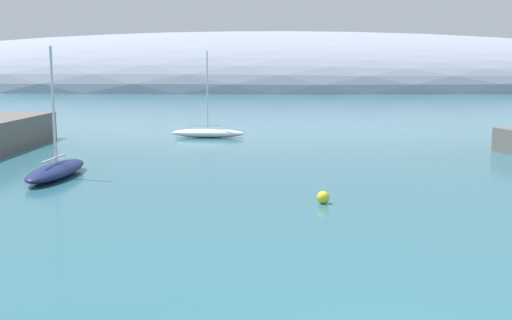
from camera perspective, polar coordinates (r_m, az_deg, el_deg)
name	(u,v)px	position (r m, az deg, el deg)	size (l,w,h in m)	color
distant_ridge	(270,88)	(201.80, 1.28, 6.66)	(316.12, 89.36, 36.25)	#8E99AD
sailboat_white_near_shore	(208,133)	(59.81, -4.49, 2.55)	(7.27, 2.43, 8.29)	white
sailboat_navy_mid_mooring	(56,170)	(39.83, -18.02, -0.86)	(2.51, 7.84, 8.02)	navy
mooring_buoy_yellow	(323,197)	(30.93, 6.26, -3.46)	(0.63, 0.63, 0.63)	yellow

